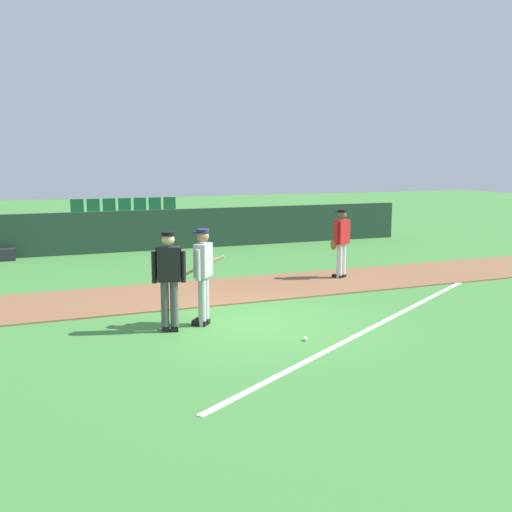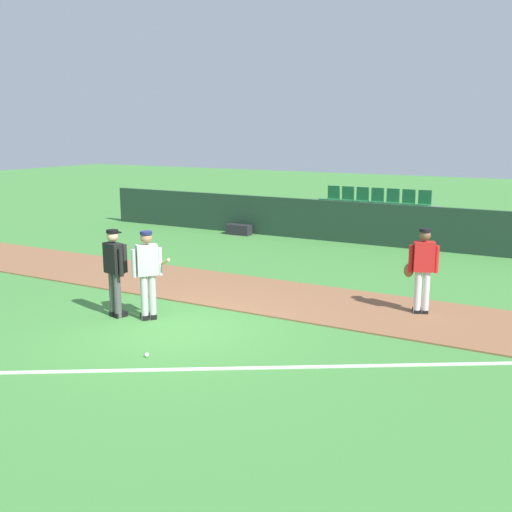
% 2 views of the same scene
% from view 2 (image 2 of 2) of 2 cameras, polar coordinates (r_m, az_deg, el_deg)
% --- Properties ---
extents(ground_plane, '(80.00, 80.00, 0.00)m').
position_cam_2_polar(ground_plane, '(11.57, -7.51, -6.76)').
color(ground_plane, '#42843A').
extents(infield_dirt_path, '(28.00, 2.72, 0.03)m').
position_cam_2_polar(infield_dirt_path, '(13.82, -0.54, -3.49)').
color(infield_dirt_path, brown).
rests_on(infield_dirt_path, ground).
extents(foul_line_chalk, '(10.24, 6.43, 0.01)m').
position_cam_2_polar(foul_line_chalk, '(9.73, 5.26, -10.34)').
color(foul_line_chalk, white).
rests_on(foul_line_chalk, ground).
extents(dugout_fence, '(20.00, 0.16, 1.35)m').
position_cam_2_polar(dugout_fence, '(20.00, 9.53, 3.09)').
color(dugout_fence, '#1E3828').
rests_on(dugout_fence, ground).
extents(stadium_bleachers, '(4.45, 2.10, 1.65)m').
position_cam_2_polar(stadium_bleachers, '(21.39, 10.82, 3.07)').
color(stadium_bleachers, slate).
rests_on(stadium_bleachers, ground).
extents(batter_grey_jersey, '(0.76, 0.67, 1.76)m').
position_cam_2_polar(batter_grey_jersey, '(11.92, -10.15, -1.45)').
color(batter_grey_jersey, '#B2B2B2').
rests_on(batter_grey_jersey, ground).
extents(umpire_home_plate, '(0.58, 0.37, 1.76)m').
position_cam_2_polar(umpire_home_plate, '(12.22, -13.14, -1.10)').
color(umpire_home_plate, '#4C4C4C').
rests_on(umpire_home_plate, ground).
extents(runner_red_jersey, '(0.66, 0.41, 1.76)m').
position_cam_2_polar(runner_red_jersey, '(12.49, 15.37, -1.10)').
color(runner_red_jersey, silver).
rests_on(runner_red_jersey, ground).
extents(baseball, '(0.07, 0.07, 0.07)m').
position_cam_2_polar(baseball, '(10.24, -10.24, -9.14)').
color(baseball, white).
rests_on(baseball, ground).
extents(equipment_bag, '(0.90, 0.36, 0.36)m').
position_cam_2_polar(equipment_bag, '(21.46, -1.63, 2.50)').
color(equipment_bag, '#232328').
rests_on(equipment_bag, ground).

